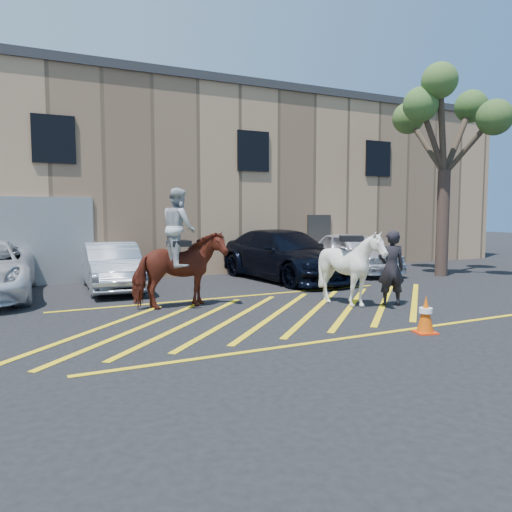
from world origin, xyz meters
name	(u,v)px	position (x,y,z in m)	size (l,w,h in m)	color
ground	(270,312)	(0.00, 0.00, 0.00)	(90.00, 90.00, 0.00)	black
car_silver_sedan	(112,266)	(-2.66, 5.02, 0.71)	(1.49, 4.29, 1.41)	#9CA1AB
car_blue_suv	(285,255)	(3.04, 4.63, 0.85)	(2.38, 5.85, 1.70)	black
car_white_suv	(353,252)	(6.31, 5.12, 0.79)	(1.86, 4.61, 1.57)	silver
handler	(391,268)	(3.04, -0.66, 0.93)	(0.68, 0.45, 1.87)	black
warehouse	(142,182)	(-0.01, 11.99, 3.65)	(32.42, 10.20, 7.30)	tan
hatching_zone	(276,314)	(0.00, -0.30, 0.01)	(12.60, 5.12, 0.01)	yellow
mounted_bay	(179,260)	(-1.75, 1.38, 1.17)	(2.20, 1.01, 2.89)	maroon
saddled_white	(351,268)	(2.12, -0.24, 0.94)	(2.17, 2.24, 1.87)	white
traffic_cone	(426,314)	(1.69, -3.15, 0.37)	(0.46, 0.46, 0.73)	#FF350A
tree	(446,116)	(8.67, 3.00, 5.69)	(3.99, 4.37, 7.31)	#423028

